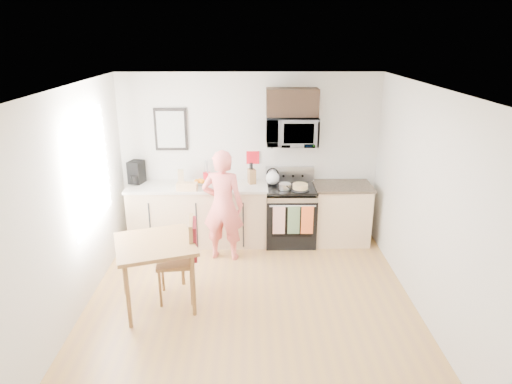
{
  "coord_description": "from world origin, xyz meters",
  "views": [
    {
      "loc": [
        -0.0,
        -4.62,
        3.13
      ],
      "look_at": [
        0.08,
        1.0,
        1.18
      ],
      "focal_mm": 32.0,
      "sensor_mm": 36.0,
      "label": 1
    }
  ],
  "objects_px": {
    "microwave": "(292,131)",
    "cake": "(300,187)",
    "dining_table": "(155,250)",
    "range": "(290,216)",
    "person": "(223,206)",
    "chair": "(187,248)"
  },
  "relations": [
    {
      "from": "range",
      "to": "cake",
      "type": "distance_m",
      "value": 0.57
    },
    {
      "from": "person",
      "to": "dining_table",
      "type": "xyz_separation_m",
      "value": [
        -0.73,
        -1.22,
        -0.08
      ]
    },
    {
      "from": "microwave",
      "to": "chair",
      "type": "distance_m",
      "value": 2.45
    },
    {
      "from": "range",
      "to": "person",
      "type": "height_order",
      "value": "person"
    },
    {
      "from": "chair",
      "to": "cake",
      "type": "bearing_deg",
      "value": 37.51
    },
    {
      "from": "microwave",
      "to": "person",
      "type": "height_order",
      "value": "microwave"
    },
    {
      "from": "microwave",
      "to": "dining_table",
      "type": "xyz_separation_m",
      "value": [
        -1.74,
        -1.85,
        -1.03
      ]
    },
    {
      "from": "range",
      "to": "dining_table",
      "type": "distance_m",
      "value": 2.49
    },
    {
      "from": "microwave",
      "to": "cake",
      "type": "relative_size",
      "value": 2.75
    },
    {
      "from": "range",
      "to": "chair",
      "type": "relative_size",
      "value": 1.11
    },
    {
      "from": "microwave",
      "to": "chair",
      "type": "bearing_deg",
      "value": -129.39
    },
    {
      "from": "person",
      "to": "cake",
      "type": "xyz_separation_m",
      "value": [
        1.14,
        0.36,
        0.15
      ]
    },
    {
      "from": "chair",
      "to": "microwave",
      "type": "bearing_deg",
      "value": 44.79
    },
    {
      "from": "range",
      "to": "cake",
      "type": "bearing_deg",
      "value": -53.3
    },
    {
      "from": "microwave",
      "to": "cake",
      "type": "height_order",
      "value": "microwave"
    },
    {
      "from": "dining_table",
      "to": "chair",
      "type": "relative_size",
      "value": 0.93
    },
    {
      "from": "cake",
      "to": "chair",
      "type": "bearing_deg",
      "value": -136.67
    },
    {
      "from": "dining_table",
      "to": "range",
      "type": "bearing_deg",
      "value": 45.08
    },
    {
      "from": "person",
      "to": "chair",
      "type": "xyz_separation_m",
      "value": [
        -0.38,
        -1.07,
        -0.14
      ]
    },
    {
      "from": "range",
      "to": "dining_table",
      "type": "bearing_deg",
      "value": -134.92
    },
    {
      "from": "person",
      "to": "chair",
      "type": "height_order",
      "value": "person"
    },
    {
      "from": "dining_table",
      "to": "cake",
      "type": "distance_m",
      "value": 2.46
    }
  ]
}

